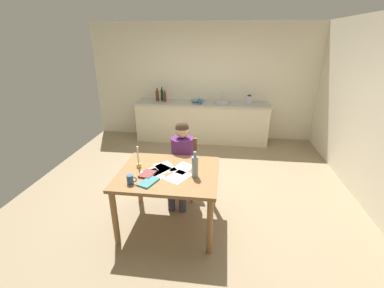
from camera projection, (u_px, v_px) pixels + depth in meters
ground_plane at (189, 191)px, 4.18m from camera, size 5.20×5.20×0.04m
wall_back at (204, 82)px, 6.07m from camera, size 5.20×0.12×2.60m
kitchen_counter at (202, 122)px, 6.06m from camera, size 3.01×0.64×0.90m
dining_table at (169, 180)px, 3.19m from camera, size 1.20×1.00×0.76m
chair_at_table at (184, 164)px, 3.92m from camera, size 0.42×0.42×0.88m
person_seated at (181, 157)px, 3.72m from camera, size 0.34×0.60×1.19m
coffee_mug at (130, 180)px, 2.87m from camera, size 0.11×0.07×0.11m
candlestick at (139, 162)px, 3.23m from camera, size 0.06×0.06×0.28m
book_magazine at (148, 174)px, 3.07m from camera, size 0.19×0.22×0.02m
book_cookery at (149, 182)px, 2.91m from camera, size 0.22×0.28×0.02m
paper_letter at (178, 177)px, 3.04m from camera, size 0.33×0.36×0.00m
paper_bill at (182, 168)px, 3.24m from camera, size 0.32×0.36×0.00m
paper_envelope at (153, 175)px, 3.08m from camera, size 0.35×0.36×0.00m
paper_receipt at (165, 167)px, 3.26m from camera, size 0.34×0.36×0.00m
paper_notice at (158, 170)px, 3.20m from camera, size 0.34×0.36×0.00m
wine_bottle_on_table at (195, 166)px, 3.00m from camera, size 0.08×0.08×0.31m
sink_unit at (222, 102)px, 5.84m from camera, size 0.36×0.36×0.24m
bottle_oil at (157, 96)px, 6.00m from camera, size 0.08×0.08×0.30m
bottle_vinegar at (162, 95)px, 6.04m from camera, size 0.06×0.06×0.32m
bottle_wine_red at (165, 97)px, 5.93m from camera, size 0.06×0.06×0.27m
mixing_bowl at (196, 101)px, 5.89m from camera, size 0.20×0.20×0.09m
stovetop_kettle at (249, 100)px, 5.73m from camera, size 0.18×0.18×0.22m
wine_glass_near_sink at (205, 97)px, 5.98m from camera, size 0.07×0.07×0.15m
wine_glass_by_kettle at (201, 96)px, 6.00m from camera, size 0.07×0.07×0.15m
teacup_on_counter at (200, 102)px, 5.74m from camera, size 0.13×0.09×0.11m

